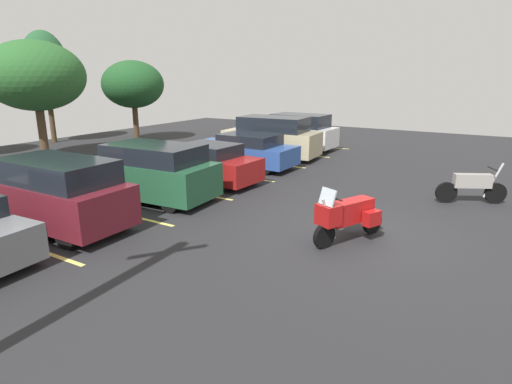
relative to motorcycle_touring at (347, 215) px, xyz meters
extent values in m
cube|color=#262628|center=(0.70, -0.21, -0.73)|extent=(44.00, 44.00, 0.10)
cylinder|color=black|center=(-0.67, 0.30, -0.38)|extent=(0.60, 0.36, 0.60)
cylinder|color=black|center=(0.86, -0.39, -0.38)|extent=(0.60, 0.36, 0.60)
cube|color=#A51414|center=(0.10, -0.04, 0.07)|extent=(1.32, 0.89, 0.54)
cylinder|color=#B2B2B7|center=(-0.56, 0.25, 0.02)|extent=(0.47, 0.27, 1.08)
cylinder|color=black|center=(-0.49, 0.22, 0.53)|extent=(0.29, 0.58, 0.04)
cube|color=#A51414|center=(-0.58, 0.26, 0.13)|extent=(0.60, 0.63, 0.49)
cube|color=#B2C1CC|center=(-0.62, 0.28, 0.57)|extent=(0.33, 0.47, 0.39)
cube|color=#A51414|center=(0.30, -0.51, -0.08)|extent=(0.50, 0.40, 0.36)
cube|color=#A51414|center=(0.58, 0.12, -0.08)|extent=(0.50, 0.40, 0.36)
cylinder|color=black|center=(5.47, -2.97, -0.35)|extent=(0.41, 0.64, 0.66)
cylinder|color=black|center=(4.76, -1.63, -0.35)|extent=(0.41, 0.64, 0.66)
cube|color=gray|center=(5.12, -2.30, 0.05)|extent=(0.77, 1.14, 0.43)
cylinder|color=#B2B2B7|center=(5.41, -2.87, 0.07)|extent=(0.30, 0.49, 1.13)
cylinder|color=black|center=(5.37, -2.79, 0.44)|extent=(0.57, 0.32, 0.04)
cube|color=#EAE066|center=(-4.23, 6.87, -0.68)|extent=(0.12, 5.06, 0.01)
cube|color=#EAE066|center=(-1.38, 6.87, -0.68)|extent=(0.12, 5.06, 0.01)
cube|color=#EAE066|center=(1.46, 6.87, -0.68)|extent=(0.12, 5.06, 0.01)
cube|color=#EAE066|center=(4.31, 6.87, -0.68)|extent=(0.12, 5.06, 0.01)
cube|color=#EAE066|center=(7.15, 6.87, -0.68)|extent=(0.12, 5.06, 0.01)
cube|color=#EAE066|center=(9.99, 6.87, -0.68)|extent=(0.12, 5.06, 0.01)
cube|color=#EAE066|center=(12.84, 6.87, -0.68)|extent=(0.12, 5.06, 0.01)
cylinder|color=black|center=(-4.77, 5.61, -0.35)|extent=(0.26, 0.68, 0.67)
cube|color=maroon|center=(-3.03, 6.97, 0.07)|extent=(1.90, 4.46, 1.03)
cube|color=black|center=(-3.03, 6.72, 0.89)|extent=(1.73, 3.11, 0.61)
cylinder|color=black|center=(-2.26, 8.49, -0.32)|extent=(0.23, 0.71, 0.71)
cylinder|color=black|center=(-3.79, 5.45, -0.32)|extent=(0.23, 0.71, 0.71)
cylinder|color=black|center=(-2.22, 5.48, -0.32)|extent=(0.23, 0.71, 0.71)
cube|color=#235638|center=(0.22, 6.78, 0.05)|extent=(2.19, 4.57, 1.05)
cube|color=black|center=(0.24, 6.51, 0.85)|extent=(1.95, 3.12, 0.57)
cylinder|color=black|center=(-0.70, 8.25, -0.37)|extent=(0.25, 0.63, 0.61)
cylinder|color=black|center=(0.97, 8.35, -0.37)|extent=(0.25, 0.63, 0.61)
cylinder|color=black|center=(-0.53, 5.22, -0.37)|extent=(0.25, 0.63, 0.61)
cylinder|color=black|center=(1.14, 5.31, -0.37)|extent=(0.25, 0.63, 0.61)
cube|color=maroon|center=(2.96, 6.73, -0.07)|extent=(2.05, 4.67, 0.82)
cube|color=black|center=(2.93, 6.35, 0.57)|extent=(1.75, 2.11, 0.46)
cylinder|color=black|center=(2.30, 8.33, -0.38)|extent=(0.26, 0.61, 0.60)
cylinder|color=black|center=(3.81, 8.23, -0.38)|extent=(0.26, 0.61, 0.60)
cylinder|color=black|center=(2.11, 5.23, -0.38)|extent=(0.26, 0.61, 0.60)
cylinder|color=black|center=(3.61, 5.14, -0.38)|extent=(0.26, 0.61, 0.60)
cube|color=#2D519E|center=(5.98, 6.89, -0.06)|extent=(1.96, 4.83, 0.78)
cube|color=black|center=(5.97, 6.48, 0.56)|extent=(1.78, 2.41, 0.48)
cylinder|color=black|center=(5.16, 8.54, -0.33)|extent=(0.23, 0.70, 0.69)
cylinder|color=black|center=(6.82, 8.52, -0.33)|extent=(0.23, 0.70, 0.69)
cylinder|color=black|center=(5.13, 5.26, -0.33)|extent=(0.23, 0.70, 0.69)
cylinder|color=black|center=(6.79, 5.25, -0.33)|extent=(0.23, 0.70, 0.69)
cube|color=#C1B289|center=(8.50, 6.81, 0.08)|extent=(2.25, 4.72, 1.10)
cube|color=black|center=(8.51, 6.71, 0.97)|extent=(2.00, 3.29, 0.69)
cylinder|color=black|center=(7.56, 8.31, -0.36)|extent=(0.26, 0.66, 0.65)
cylinder|color=black|center=(9.23, 8.43, -0.36)|extent=(0.26, 0.66, 0.65)
cylinder|color=black|center=(7.77, 5.19, -0.36)|extent=(0.26, 0.66, 0.65)
cylinder|color=black|center=(9.45, 5.31, -0.36)|extent=(0.26, 0.66, 0.65)
cube|color=white|center=(11.30, 6.99, 0.05)|extent=(2.04, 4.60, 1.00)
cube|color=black|center=(11.29, 6.61, 0.89)|extent=(1.84, 2.92, 0.68)
cylinder|color=black|center=(10.50, 8.56, -0.33)|extent=(0.24, 0.71, 0.71)
cylinder|color=black|center=(12.17, 8.52, -0.33)|extent=(0.24, 0.71, 0.71)
cylinder|color=black|center=(10.43, 5.46, -0.33)|extent=(0.24, 0.71, 0.71)
cylinder|color=black|center=(12.09, 5.42, -0.33)|extent=(0.24, 0.71, 0.71)
cylinder|color=#4C3823|center=(8.84, 16.42, 0.33)|extent=(0.32, 0.32, 2.01)
ellipsoid|color=#1E4C23|center=(8.84, 16.42, 2.71)|extent=(3.61, 3.61, 2.75)
cylinder|color=#4C3823|center=(2.44, 15.84, 0.48)|extent=(0.38, 0.38, 2.32)
ellipsoid|color=#285B28|center=(2.44, 15.84, 3.22)|extent=(4.44, 4.44, 3.16)
cylinder|color=#4C3823|center=(5.98, 20.40, 0.31)|extent=(0.30, 0.30, 1.98)
ellipsoid|color=#23512D|center=(5.98, 20.40, 3.51)|extent=(2.67, 2.67, 4.41)
camera|label=1|loc=(-9.35, -3.06, 3.26)|focal=29.44mm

